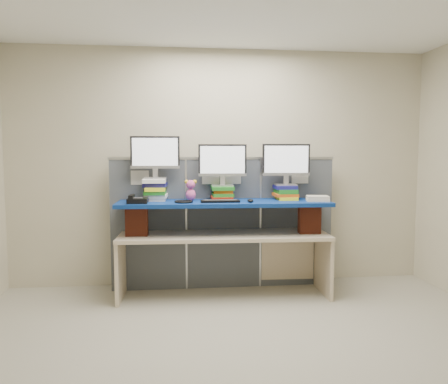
{
  "coord_description": "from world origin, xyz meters",
  "views": [
    {
      "loc": [
        -0.55,
        -3.22,
        1.58
      ],
      "look_at": [
        -0.03,
        1.48,
        1.15
      ],
      "focal_mm": 35.0,
      "sensor_mm": 36.0,
      "label": 1
    }
  ],
  "objects": [
    {
      "name": "brick_pier_right",
      "position": [
        0.91,
        1.39,
        0.85
      ],
      "size": [
        0.24,
        0.14,
        0.32
      ],
      "primitive_type": "cube",
      "rotation": [
        0.0,
        0.0,
        -0.04
      ],
      "color": "maroon",
      "rests_on": "desk"
    },
    {
      "name": "mouse",
      "position": [
        0.24,
        1.33,
        1.07
      ],
      "size": [
        0.08,
        0.12,
        0.04
      ],
      "primitive_type": "ellipsoid",
      "rotation": [
        0.0,
        0.0,
        0.12
      ],
      "color": "black",
      "rests_on": "blue_board"
    },
    {
      "name": "monitor_right",
      "position": [
        0.68,
        1.57,
        1.48
      ],
      "size": [
        0.54,
        0.16,
        0.47
      ],
      "rotation": [
        0.0,
        0.0,
        -0.04
      ],
      "color": "#939297",
      "rests_on": "book_stack_right"
    },
    {
      "name": "headset",
      "position": [
        -0.47,
        1.38,
        1.06
      ],
      "size": [
        0.23,
        0.23,
        0.02
      ],
      "primitive_type": "torus",
      "rotation": [
        0.0,
        0.0,
        0.19
      ],
      "color": "black",
      "rests_on": "blue_board"
    },
    {
      "name": "book_stack_right",
      "position": [
        0.68,
        1.57,
        1.13
      ],
      "size": [
        0.25,
        0.29,
        0.16
      ],
      "color": "#FFFB22",
      "rests_on": "blue_board"
    },
    {
      "name": "room",
      "position": [
        0.0,
        0.0,
        1.4
      ],
      "size": [
        5.0,
        4.0,
        2.8
      ],
      "color": "beige",
      "rests_on": "ground"
    },
    {
      "name": "cubicle_partition",
      "position": [
        -0.0,
        1.78,
        0.77
      ],
      "size": [
        2.6,
        0.06,
        1.53
      ],
      "color": "#464B52",
      "rests_on": "ground"
    },
    {
      "name": "monitor_left",
      "position": [
        -0.77,
        1.62,
        1.56
      ],
      "size": [
        0.54,
        0.16,
        0.47
      ],
      "rotation": [
        0.0,
        0.0,
        -0.04
      ],
      "color": "#939297",
      "rests_on": "book_stack_left"
    },
    {
      "name": "brick_pier_left",
      "position": [
        -0.97,
        1.46,
        0.85
      ],
      "size": [
        0.24,
        0.14,
        0.32
      ],
      "primitive_type": "cube",
      "rotation": [
        0.0,
        0.0,
        -0.04
      ],
      "color": "maroon",
      "rests_on": "desk"
    },
    {
      "name": "plush_toy",
      "position": [
        -0.39,
        1.59,
        1.17
      ],
      "size": [
        0.13,
        0.1,
        0.23
      ],
      "rotation": [
        0.0,
        0.0,
        -0.26
      ],
      "color": "#D75296",
      "rests_on": "blue_board"
    },
    {
      "name": "binder_stack",
      "position": [
        0.99,
        1.37,
        1.08
      ],
      "size": [
        0.27,
        0.23,
        0.06
      ],
      "rotation": [
        0.0,
        0.0,
        -0.17
      ],
      "color": "beige",
      "rests_on": "blue_board"
    },
    {
      "name": "desk",
      "position": [
        -0.03,
        1.48,
        0.55
      ],
      "size": [
        2.31,
        0.75,
        0.69
      ],
      "rotation": [
        0.0,
        0.0,
        -0.04
      ],
      "color": "beige",
      "rests_on": "ground"
    },
    {
      "name": "book_stack_center",
      "position": [
        -0.03,
        1.6,
        1.13
      ],
      "size": [
        0.26,
        0.31,
        0.15
      ],
      "color": "#A82213",
      "rests_on": "blue_board"
    },
    {
      "name": "blue_board",
      "position": [
        -0.03,
        1.48,
        1.03
      ],
      "size": [
        2.32,
        0.66,
        0.04
      ],
      "primitive_type": "cube",
      "rotation": [
        0.0,
        0.0,
        -0.04
      ],
      "color": "navy",
      "rests_on": "brick_pier_left"
    },
    {
      "name": "monitor_center",
      "position": [
        -0.03,
        1.6,
        1.47
      ],
      "size": [
        0.54,
        0.16,
        0.47
      ],
      "rotation": [
        0.0,
        0.0,
        -0.04
      ],
      "color": "#939297",
      "rests_on": "book_stack_center"
    },
    {
      "name": "desk_phone",
      "position": [
        -0.96,
        1.38,
        1.09
      ],
      "size": [
        0.21,
        0.19,
        0.09
      ],
      "rotation": [
        0.0,
        0.0,
        -0.03
      ],
      "color": "black",
      "rests_on": "blue_board"
    },
    {
      "name": "book_stack_left",
      "position": [
        -0.77,
        1.63,
        1.17
      ],
      "size": [
        0.27,
        0.32,
        0.24
      ],
      "color": "white",
      "rests_on": "blue_board"
    },
    {
      "name": "keyboard",
      "position": [
        -0.08,
        1.37,
        1.07
      ],
      "size": [
        0.42,
        0.14,
        0.03
      ],
      "rotation": [
        0.0,
        0.0,
        -0.02
      ],
      "color": "black",
      "rests_on": "blue_board"
    }
  ]
}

